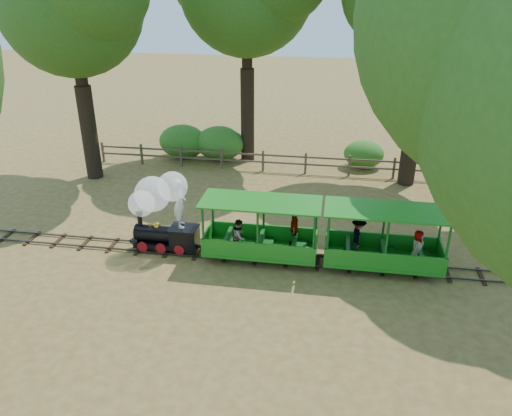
% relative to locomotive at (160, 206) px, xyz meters
% --- Properties ---
extents(ground, '(90.00, 90.00, 0.00)m').
position_rel_locomotive_xyz_m(ground, '(3.20, -0.08, -1.61)').
color(ground, '#9E7F44').
rests_on(ground, ground).
extents(track, '(22.00, 1.00, 0.10)m').
position_rel_locomotive_xyz_m(track, '(3.20, -0.08, -1.54)').
color(track, '#3F3D3A').
rests_on(track, ground).
extents(locomotive, '(2.47, 1.16, 2.83)m').
position_rel_locomotive_xyz_m(locomotive, '(0.00, 0.00, 0.00)').
color(locomotive, black).
rests_on(locomotive, ground).
extents(carriage_front, '(3.77, 1.54, 1.96)m').
position_rel_locomotive_xyz_m(carriage_front, '(3.39, -0.08, -0.80)').
color(carriage_front, '#1C7D1B').
rests_on(carriage_front, track).
extents(carriage_rear, '(3.77, 1.54, 1.96)m').
position_rel_locomotive_xyz_m(carriage_rear, '(7.12, -0.04, -0.80)').
color(carriage_rear, '#1C7D1B').
rests_on(carriage_rear, track).
extents(oak_ne, '(6.79, 5.98, 10.00)m').
position_rel_locomotive_xyz_m(oak_ne, '(8.67, 7.50, 5.93)').
color(oak_ne, '#2D2116').
rests_on(oak_ne, ground).
extents(fence, '(18.10, 0.10, 1.00)m').
position_rel_locomotive_xyz_m(fence, '(3.20, 7.92, -1.03)').
color(fence, brown).
rests_on(fence, ground).
extents(shrub_west, '(2.42, 1.86, 1.68)m').
position_rel_locomotive_xyz_m(shrub_west, '(-2.08, 9.22, -0.77)').
color(shrub_west, '#2D6B1E').
rests_on(shrub_west, ground).
extents(shrub_mid_w, '(2.43, 1.87, 1.68)m').
position_rel_locomotive_xyz_m(shrub_mid_w, '(-0.18, 9.22, -0.77)').
color(shrub_mid_w, '#2D6B1E').
rests_on(shrub_mid_w, ground).
extents(shrub_mid_e, '(1.91, 1.47, 1.32)m').
position_rel_locomotive_xyz_m(shrub_mid_e, '(6.89, 9.22, -0.95)').
color(shrub_mid_e, '#2D6B1E').
rests_on(shrub_mid_e, ground).
extents(shrub_east, '(2.78, 2.14, 1.92)m').
position_rel_locomotive_xyz_m(shrub_east, '(12.20, 9.22, -0.65)').
color(shrub_east, '#2D6B1E').
rests_on(shrub_east, ground).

